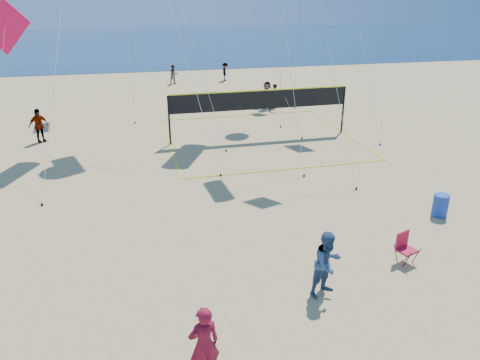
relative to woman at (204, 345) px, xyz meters
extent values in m
plane|color=tan|center=(2.48, 1.30, -0.90)|extent=(120.00, 120.00, 0.00)
cube|color=navy|center=(2.48, 63.30, -0.89)|extent=(140.00, 50.00, 0.03)
imported|color=maroon|center=(0.00, 0.00, 0.00)|extent=(0.73, 0.55, 1.81)
imported|color=navy|center=(3.59, 2.25, 0.01)|extent=(1.08, 0.98, 1.83)
imported|color=gray|center=(-6.08, 17.77, -0.01)|extent=(1.11, 0.94, 1.78)
imported|color=gray|center=(7.45, 22.20, -0.01)|extent=(1.55, 1.55, 1.80)
imported|color=gray|center=(8.06, 22.32, -0.11)|extent=(0.46, 0.63, 1.59)
imported|color=gray|center=(2.13, 31.90, -0.13)|extent=(0.88, 0.75, 1.56)
imported|color=gray|center=(6.57, 32.44, -0.14)|extent=(0.74, 1.07, 1.52)
cube|color=#B81532|center=(6.46, 3.11, -0.48)|extent=(0.65, 0.62, 0.06)
cube|color=#B81532|center=(6.39, 3.31, -0.20)|extent=(0.50, 0.23, 0.52)
cylinder|color=black|center=(6.34, 2.86, -0.67)|extent=(0.12, 0.25, 0.67)
cylinder|color=black|center=(6.20, 3.22, -0.67)|extent=(0.12, 0.25, 0.67)
cylinder|color=black|center=(6.72, 3.01, -0.67)|extent=(0.12, 0.25, 0.67)
cylinder|color=black|center=(6.59, 3.36, -0.67)|extent=(0.12, 0.25, 0.67)
cylinder|color=#193BA7|center=(9.30, 5.66, -0.50)|extent=(0.67, 0.67, 0.81)
cylinder|color=black|center=(0.55, 15.85, 0.37)|extent=(0.10, 0.10, 2.55)
cylinder|color=black|center=(10.11, 16.06, 0.37)|extent=(0.10, 0.10, 2.55)
cube|color=black|center=(5.33, 15.96, 1.17)|extent=(9.57, 0.23, 0.96)
cube|color=#F2FF1A|center=(5.33, 15.96, 1.68)|extent=(9.57, 0.24, 0.06)
cube|color=#F2FF1A|center=(5.43, 11.17, -0.89)|extent=(9.77, 0.26, 0.02)
cube|color=#F2FF1A|center=(5.23, 20.74, -0.89)|extent=(9.77, 0.26, 0.02)
cylinder|color=silver|center=(-4.19, 13.38, 3.36)|extent=(1.12, 7.66, 8.44)
cylinder|color=black|center=(-4.74, 9.55, -0.85)|extent=(0.08, 0.08, 0.10)
cylinder|color=silver|center=(1.08, 15.22, 5.03)|extent=(2.49, 8.39, 11.79)
cylinder|color=black|center=(2.32, 11.03, -0.85)|extent=(0.08, 0.08, 0.10)
cylinder|color=silver|center=(5.57, 12.16, 3.94)|extent=(0.50, 3.97, 9.59)
cylinder|color=black|center=(5.82, 10.18, -0.85)|extent=(0.08, 0.08, 0.10)
cube|color=#F00C48|center=(-5.18, 10.80, 5.40)|extent=(1.84, 0.69, 1.93)
cylinder|color=silver|center=(6.89, 10.26, 3.36)|extent=(1.07, 3.72, 8.43)
cylinder|color=black|center=(7.41, 8.41, -0.85)|extent=(0.08, 0.08, 0.10)
cylinder|color=silver|center=(10.79, 16.09, 4.30)|extent=(0.63, 5.40, 10.31)
cylinder|color=black|center=(11.10, 13.40, -0.85)|extent=(0.08, 0.08, 0.10)
cylinder|color=silver|center=(1.56, 16.71, 5.57)|extent=(3.19, 5.15, 12.85)
cylinder|color=black|center=(3.15, 14.14, -0.85)|extent=(0.08, 0.08, 0.10)
cylinder|color=silver|center=(7.42, 19.51, 4.28)|extent=(0.77, 3.73, 10.27)
cylinder|color=black|center=(7.04, 17.65, -0.85)|extent=(0.08, 0.08, 0.10)
cylinder|color=black|center=(-1.20, 20.38, -0.85)|extent=(0.08, 0.08, 0.10)
cylinder|color=silver|center=(9.84, 23.88, 4.70)|extent=(1.09, 4.32, 11.11)
cylinder|color=black|center=(9.30, 21.73, -0.85)|extent=(0.08, 0.08, 0.10)
cylinder|color=silver|center=(5.85, 16.71, 3.49)|extent=(3.38, 2.84, 8.70)
cylinder|color=black|center=(7.53, 15.30, -0.85)|extent=(0.08, 0.08, 0.10)
camera|label=1|loc=(-0.89, -7.44, 6.74)|focal=35.00mm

